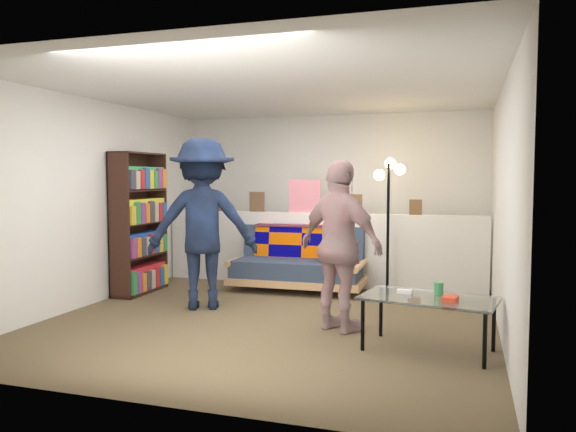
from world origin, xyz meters
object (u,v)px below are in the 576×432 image
Objects in this scene: coffee_table at (429,301)px; floor_lamp at (389,198)px; person_left at (203,224)px; bookshelf at (139,228)px; futon_sofa at (300,264)px; person_right at (340,246)px.

coffee_table is 0.70× the size of floor_lamp.
person_left is at bearing -143.34° from floor_lamp.
coffee_table is (3.72, -1.39, -0.40)m from bookshelf.
coffee_table is (1.80, -2.17, 0.09)m from futon_sofa.
floor_lamp is 1.96m from person_right.
coffee_table is at bearing -20.49° from bookshelf.
person_right is (-0.21, -1.91, -0.40)m from floor_lamp.
person_right is (1.70, -0.49, -0.13)m from person_left.
futon_sofa is 1.02× the size of floor_lamp.
person_right is (0.94, -1.78, 0.48)m from futon_sofa.
person_right reaches higher than coffee_table.
futon_sofa is at bearing 129.61° from coffee_table.
futon_sofa is 2.82m from coffee_table.
person_right is at bearing -19.28° from bookshelf.
bookshelf is at bearing -157.94° from futon_sofa.
bookshelf is 1.49× the size of coffee_table.
bookshelf is (-1.92, -0.78, 0.49)m from futon_sofa.
bookshelf reaches higher than person_right.
floor_lamp is (-0.65, 2.30, 0.79)m from coffee_table.
person_left is at bearing 161.09° from coffee_table.
coffee_table is at bearing -50.39° from futon_sofa.
futon_sofa is 0.98× the size of bookshelf.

